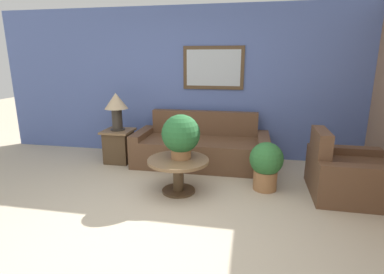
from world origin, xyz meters
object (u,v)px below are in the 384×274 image
Objects in this scene: armchair at (347,175)px; potted_plant_floor at (266,164)px; table_lamp at (116,105)px; couch_main at (201,148)px; potted_plant_on_table at (181,135)px; side_table at (119,146)px; coffee_table at (178,168)px.

armchair is 1.52× the size of potted_plant_floor.
armchair is 1.60× the size of table_lamp.
potted_plant_on_table is (-0.09, -1.08, 0.49)m from couch_main.
potted_plant_on_table reaches higher than potted_plant_floor.
couch_main is at bearing 69.22° from armchair.
table_lamp reaches higher than potted_plant_on_table.
potted_plant_on_table reaches higher than couch_main.
potted_plant_floor is (1.11, 0.25, -0.40)m from potted_plant_on_table.
potted_plant_on_table reaches higher than side_table.
couch_main reaches higher than potted_plant_floor.
table_lamp is at bearing 142.27° from coffee_table.
table_lamp reaches higher than couch_main.
potted_plant_on_table is at bearing 98.19° from armchair.
side_table is 0.85× the size of potted_plant_floor.
armchair is 3.58m from table_lamp.
side_table is 0.90× the size of table_lamp.
table_lamp reaches higher than side_table.
armchair is at bearing -11.12° from table_lamp.
side_table is at bearing 142.27° from coffee_table.
armchair reaches higher than potted_plant_floor.
potted_plant_floor is (1.14, 0.30, 0.03)m from coffee_table.
armchair is (2.04, -0.82, -0.00)m from couch_main.
armchair is at bearing 0.84° from potted_plant_floor.
armchair is at bearing -21.82° from couch_main.
potted_plant_on_table is 0.88× the size of potted_plant_floor.
table_lamp is (-1.28, 0.99, 0.65)m from coffee_table.
side_table reaches higher than coffee_table.
coffee_table is at bearing 99.39° from armchair.
coffee_table is 1.75m from table_lamp.
coffee_table is at bearing -37.73° from side_table.
armchair is 2.18m from coffee_table.
potted_plant_floor is (2.42, -0.69, 0.08)m from side_table.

